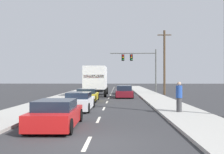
# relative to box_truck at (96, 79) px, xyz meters

# --- Properties ---
(ground_plane) EXTENTS (140.00, 140.00, 0.00)m
(ground_plane) POSITION_rel_box_truck_xyz_m (1.67, 1.60, -2.04)
(ground_plane) COLOR #333335
(sidewalk_right) EXTENTS (2.91, 80.00, 0.14)m
(sidewalk_right) POSITION_rel_box_truck_xyz_m (6.68, -3.40, -1.97)
(sidewalk_right) COLOR #B2AFA8
(sidewalk_right) RESTS_ON ground_plane
(sidewalk_left) EXTENTS (2.91, 80.00, 0.14)m
(sidewalk_left) POSITION_rel_box_truck_xyz_m (-3.33, -3.40, -1.97)
(sidewalk_left) COLOR #B2AFA8
(sidewalk_left) RESTS_ON ground_plane
(lane_markings) EXTENTS (0.14, 62.00, 0.01)m
(lane_markings) POSITION_rel_box_truck_xyz_m (1.67, 1.58, -2.03)
(lane_markings) COLOR silver
(lane_markings) RESTS_ON ground_plane
(box_truck) EXTENTS (2.70, 8.33, 3.55)m
(box_truck) POSITION_rel_box_truck_xyz_m (0.00, 0.00, 0.00)
(box_truck) COLOR white
(box_truck) RESTS_ON ground_plane
(car_yellow) EXTENTS (2.02, 4.07, 1.19)m
(car_yellow) POSITION_rel_box_truck_xyz_m (-0.25, -7.48, -1.49)
(car_yellow) COLOR yellow
(car_yellow) RESTS_ON ground_plane
(car_white) EXTENTS (1.84, 4.37, 1.22)m
(car_white) POSITION_rel_box_truck_xyz_m (0.01, -14.20, -1.46)
(car_white) COLOR white
(car_white) RESTS_ON ground_plane
(car_red) EXTENTS (1.98, 4.21, 1.24)m
(car_red) POSITION_rel_box_truck_xyz_m (-0.04, -20.63, -1.46)
(car_red) COLOR red
(car_red) RESTS_ON ground_plane
(car_silver) EXTENTS (1.91, 4.38, 1.21)m
(car_silver) POSITION_rel_box_truck_xyz_m (3.56, 3.59, -1.48)
(car_silver) COLOR #B7BABF
(car_silver) RESTS_ON ground_plane
(car_maroon) EXTENTS (1.98, 4.30, 1.34)m
(car_maroon) POSITION_rel_box_truck_xyz_m (3.36, -2.69, -1.44)
(car_maroon) COLOR maroon
(car_maroon) RESTS_ON ground_plane
(traffic_signal_mast) EXTENTS (6.98, 0.69, 6.52)m
(traffic_signal_mast) POSITION_rel_box_truck_xyz_m (5.45, 7.14, 2.73)
(traffic_signal_mast) COLOR #595B56
(traffic_signal_mast) RESTS_ON ground_plane
(utility_pole_mid) EXTENTS (1.80, 0.28, 8.47)m
(utility_pole_mid) POSITION_rel_box_truck_xyz_m (8.77, 2.38, 2.33)
(utility_pole_mid) COLOR brown
(utility_pole_mid) RESTS_ON ground_plane
(pedestrian_near_corner) EXTENTS (0.38, 0.38, 1.82)m
(pedestrian_near_corner) POSITION_rel_box_truck_xyz_m (6.41, -16.18, -0.98)
(pedestrian_near_corner) COLOR #3F3F42
(pedestrian_near_corner) RESTS_ON sidewalk_right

